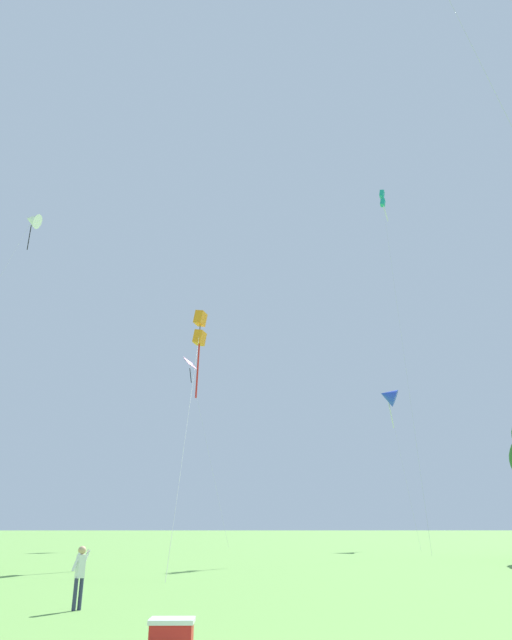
% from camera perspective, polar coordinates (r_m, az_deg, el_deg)
% --- Properties ---
extents(kite_pink_low, '(4.53, 5.23, 15.79)m').
position_cam_1_polar(kite_pink_low, '(50.04, -6.63, -5.20)').
color(kite_pink_low, pink).
rests_on(kite_pink_low, ground_plane).
extents(kite_white_distant, '(3.92, 11.03, 28.34)m').
position_cam_1_polar(kite_white_distant, '(54.89, -21.92, 9.45)').
color(kite_white_distant, white).
rests_on(kite_white_distant, ground_plane).
extents(kite_blue_delta, '(2.05, 7.62, 12.69)m').
position_cam_1_polar(kite_blue_delta, '(48.13, 13.34, -7.56)').
color(kite_blue_delta, blue).
rests_on(kite_blue_delta, ground_plane).
extents(kite_orange_box, '(0.74, 10.43, 12.61)m').
position_cam_1_polar(kite_orange_box, '(30.28, -5.77, -1.09)').
color(kite_orange_box, orange).
rests_on(kite_orange_box, ground_plane).
extents(kite_teal_box, '(2.30, 10.51, 30.19)m').
position_cam_1_polar(kite_teal_box, '(52.67, 12.82, 11.79)').
color(kite_teal_box, teal).
rests_on(kite_teal_box, ground_plane).
extents(person_child_small, '(0.31, 0.32, 1.21)m').
position_cam_1_polar(person_child_small, '(13.12, -17.54, -23.28)').
color(person_child_small, '#2D3351').
rests_on(person_child_small, ground_plane).
extents(picnic_cooler, '(0.60, 0.40, 0.44)m').
position_cam_1_polar(picnic_cooler, '(8.62, -8.65, -29.32)').
color(picnic_cooler, red).
rests_on(picnic_cooler, ground_plane).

